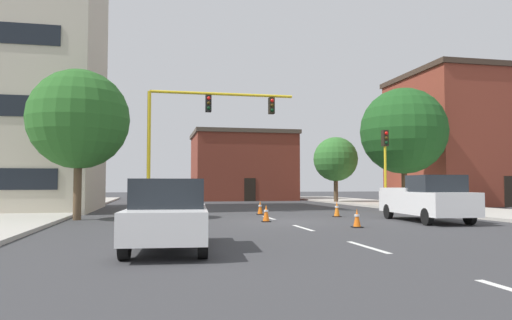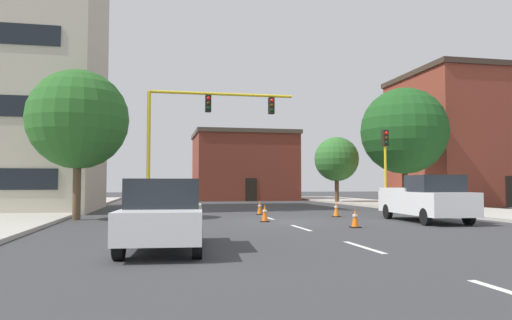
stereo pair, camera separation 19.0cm
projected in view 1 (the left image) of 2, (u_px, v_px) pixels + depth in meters
The scene contains 19 objects.
ground_plane at pixel (282, 222), 20.53m from camera, with size 160.00×160.00×0.00m, color #38383A.
sidewalk_left at pixel (25, 213), 25.84m from camera, with size 6.00×56.00×0.14m, color #B2ADA3.
sidewalk_right at pixel (434, 208), 30.87m from camera, with size 6.00×56.00×0.14m, color #B2ADA3.
lane_stripe_seg_1 at pixel (368, 247), 12.22m from camera, with size 0.16×2.40×0.01m, color silver.
lane_stripe_seg_2 at pixel (303, 228), 17.60m from camera, with size 0.16×2.40×0.01m, color silver.
lane_stripe_seg_3 at pixel (269, 218), 22.97m from camera, with size 0.16×2.40×0.01m, color silver.
building_brick_center at pixel (242, 166), 49.91m from camera, with size 10.29×9.05×6.99m.
building_row_right at pixel (468, 139), 38.48m from camera, with size 10.47×9.60×10.46m.
traffic_signal_gantry at pixel (170, 173), 26.36m from camera, with size 9.07×1.20×6.83m.
traffic_light_pole_right at pixel (385, 152), 28.06m from camera, with size 0.32×0.47×4.80m.
tree_right_mid at pixel (403, 131), 31.87m from camera, with size 5.74×5.74×8.04m.
tree_right_far at pixel (336, 159), 40.67m from camera, with size 3.77×3.77×5.65m.
tree_left_near at pixel (79, 119), 21.68m from camera, with size 4.53×4.53×6.83m.
pickup_truck_white at pixel (426, 199), 20.59m from camera, with size 2.36×5.52×1.99m.
sedan_white_near_left at pixel (168, 214), 11.79m from camera, with size 2.21×4.64×1.74m.
traffic_cone_roadside_a at pixel (260, 208), 25.41m from camera, with size 0.36×0.36×0.74m.
traffic_cone_roadside_b at pixel (337, 209), 23.63m from camera, with size 0.36×0.36×0.78m.
traffic_cone_roadside_c at pixel (357, 218), 17.75m from camera, with size 0.36×0.36×0.71m.
traffic_cone_roadside_d at pixel (266, 213), 20.44m from camera, with size 0.36×0.36×0.75m.
Camera 1 is at (-5.33, -19.97, 1.61)m, focal length 33.50 mm.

